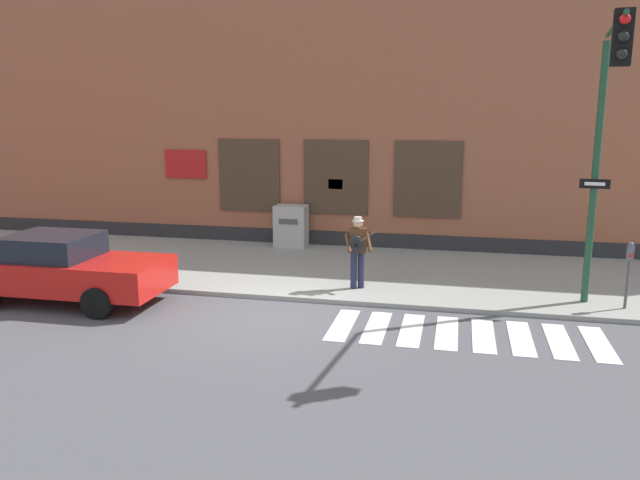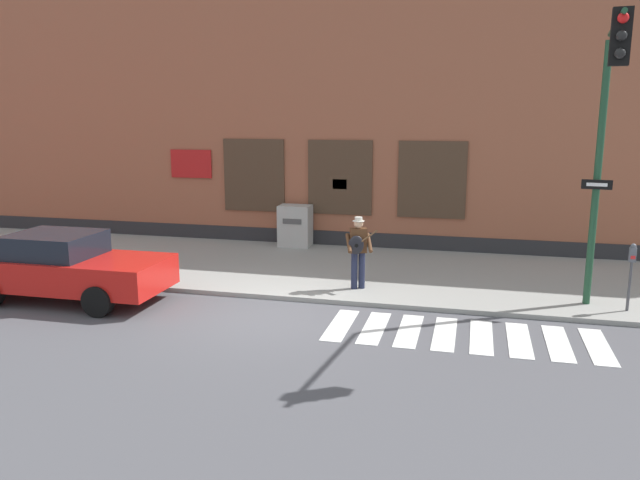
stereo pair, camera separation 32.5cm
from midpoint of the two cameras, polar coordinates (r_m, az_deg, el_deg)
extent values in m
plane|color=#4C4C51|center=(13.13, -5.14, -6.99)|extent=(160.00, 160.00, 0.00)
cube|color=gray|center=(16.75, -1.04, -2.63)|extent=(28.00, 5.67, 0.11)
cube|color=#99563D|center=(20.96, 2.12, 11.51)|extent=(28.00, 4.00, 8.27)
cube|color=#28282B|center=(19.37, 0.94, 0.01)|extent=(28.00, 0.04, 0.55)
cube|color=#473323|center=(19.82, -6.96, 5.87)|extent=(1.99, 0.06, 2.26)
cube|color=black|center=(19.81, -6.97, 5.87)|extent=(1.87, 0.03, 2.14)
cube|color=#473323|center=(19.07, 0.95, 5.73)|extent=(1.99, 0.06, 2.26)
cube|color=black|center=(19.06, 0.94, 5.73)|extent=(1.87, 0.03, 2.14)
cube|color=#473323|center=(18.70, 9.32, 5.47)|extent=(1.99, 0.06, 2.26)
cube|color=black|center=(18.69, 9.32, 5.47)|extent=(1.87, 0.03, 2.14)
cube|color=red|center=(20.59, -12.63, 6.79)|extent=(1.40, 0.04, 0.90)
cube|color=yellow|center=(19.07, 0.94, 5.13)|extent=(0.44, 0.02, 0.30)
cube|color=silver|center=(12.57, 1.32, -7.76)|extent=(0.42, 1.90, 0.01)
cube|color=silver|center=(12.46, 4.43, -7.97)|extent=(0.42, 1.90, 0.01)
cube|color=silver|center=(12.39, 7.59, -8.16)|extent=(0.42, 1.90, 0.01)
cube|color=silver|center=(12.36, 10.77, -8.32)|extent=(0.42, 1.90, 0.01)
cube|color=silver|center=(12.36, 13.97, -8.46)|extent=(0.42, 1.90, 0.01)
cube|color=silver|center=(12.40, 17.16, -8.58)|extent=(0.42, 1.90, 0.01)
cube|color=silver|center=(12.48, 20.32, -8.66)|extent=(0.42, 1.90, 0.01)
cube|color=silver|center=(12.60, 23.43, -8.72)|extent=(0.42, 1.90, 0.01)
cube|color=red|center=(15.07, -22.91, -2.77)|extent=(4.61, 1.86, 0.68)
cube|color=black|center=(15.09, -23.86, -0.50)|extent=(1.85, 1.59, 0.52)
cube|color=silver|center=(14.38, -14.23, -2.59)|extent=(0.06, 0.24, 0.12)
cube|color=silver|center=(13.40, -16.41, -3.74)|extent=(0.06, 0.24, 0.12)
cylinder|color=black|center=(15.16, -16.78, -3.58)|extent=(0.66, 0.24, 0.66)
cylinder|color=black|center=(13.73, -20.32, -5.40)|extent=(0.66, 0.24, 0.66)
cylinder|color=black|center=(16.61, -24.86, -2.87)|extent=(0.66, 0.24, 0.66)
cylinder|color=#1E233D|center=(14.67, 3.14, -2.76)|extent=(0.15, 0.15, 0.86)
cylinder|color=#1E233D|center=(14.62, 2.46, -2.80)|extent=(0.15, 0.15, 0.86)
cube|color=#4C2D19|center=(14.49, 2.82, -0.02)|extent=(0.43, 0.34, 0.57)
sphere|color=tan|center=(14.42, 2.84, 1.52)|extent=(0.22, 0.22, 0.22)
cylinder|color=beige|center=(14.41, 2.84, 1.76)|extent=(0.27, 0.28, 0.02)
cylinder|color=beige|center=(14.40, 2.84, 1.96)|extent=(0.18, 0.18, 0.09)
cylinder|color=#4C2D19|center=(14.45, 3.83, -0.23)|extent=(0.26, 0.51, 0.39)
cylinder|color=#4C2D19|center=(14.36, 1.95, -0.28)|extent=(0.26, 0.51, 0.39)
ellipsoid|color=black|center=(14.32, 2.63, -0.45)|extent=(0.38, 0.23, 0.44)
cylinder|color=black|center=(14.26, 2.67, -0.50)|extent=(0.09, 0.04, 0.09)
cylinder|color=brown|center=(14.31, 3.67, 0.26)|extent=(0.46, 0.19, 0.34)
cylinder|color=#1E472D|center=(14.32, 23.25, 5.35)|extent=(0.15, 0.15, 5.48)
cylinder|color=#1E472D|center=(12.71, 24.75, 17.42)|extent=(0.48, 3.26, 0.09)
cube|color=black|center=(11.38, 25.15, 16.41)|extent=(0.33, 0.27, 0.88)
sphere|color=red|center=(11.25, 25.35, 17.81)|extent=(0.17, 0.17, 0.17)
sphere|color=black|center=(11.22, 25.23, 16.48)|extent=(0.17, 0.17, 0.17)
sphere|color=black|center=(11.20, 25.11, 15.14)|extent=(0.17, 0.17, 0.17)
cube|color=black|center=(14.22, 23.23, 4.75)|extent=(0.60, 0.10, 0.20)
cube|color=white|center=(14.20, 23.23, 4.74)|extent=(0.40, 0.06, 0.07)
cylinder|color=#47474C|center=(14.53, 25.69, -3.68)|extent=(0.06, 0.06, 1.05)
cube|color=#565B66|center=(14.38, 25.92, -1.08)|extent=(0.13, 0.10, 0.30)
sphere|color=#565B66|center=(14.35, 25.99, -0.38)|extent=(0.11, 0.11, 0.11)
cube|color=red|center=(14.34, 25.95, -1.31)|extent=(0.09, 0.01, 0.07)
cube|color=#ADADA8|center=(19.18, -3.14, 1.30)|extent=(0.97, 0.66, 1.27)
cube|color=#4C4C4C|center=(18.83, -3.43, 1.69)|extent=(0.58, 0.02, 0.16)
camera|label=1|loc=(0.16, -90.67, -0.14)|focal=35.00mm
camera|label=2|loc=(0.16, 89.33, 0.14)|focal=35.00mm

